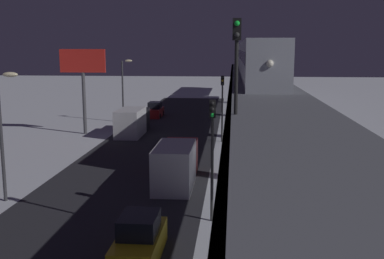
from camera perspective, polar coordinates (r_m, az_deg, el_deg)
The scene contains 14 objects.
ground_plane at distance 31.76m, azimuth -0.66°, elevation -6.42°, with size 240.00×240.00×0.00m, color silver.
avenue_asphalt at distance 32.40m, azimuth -7.85°, elevation -6.18°, with size 11.00×107.08×0.01m, color #28282D.
elevated_railway at distance 30.60m, azimuth 9.01°, elevation 3.07°, with size 5.00×107.08×6.19m.
subway_train at distance 65.43m, azimuth 7.10°, elevation 9.02°, with size 2.94×74.07×3.40m.
rail_signal at distance 19.56m, azimuth 5.52°, elevation 9.79°, with size 0.36×0.41×4.00m.
sedan_red at distance 61.66m, azimuth -4.59°, elevation 2.31°, with size 1.91×4.61×1.97m.
sedan_yellow at distance 20.57m, azimuth -6.50°, elevation -13.48°, with size 1.80×4.37×1.97m.
box_truck at distance 49.09m, azimuth -7.34°, elevation 0.96°, with size 2.40×7.40×2.80m.
delivery_van at distance 31.10m, azimuth -1.94°, elevation -4.21°, with size 2.40×7.40×2.80m.
traffic_light_near at distance 23.66m, azimuth 2.52°, elevation -1.66°, with size 0.32×0.44×6.40m.
traffic_light_mid at distance 44.50m, azimuth 3.76°, elevation 3.80°, with size 0.32×0.44×6.40m.
commercial_billboard at distance 49.78m, azimuth -13.31°, elevation 7.25°, with size 4.80×0.36×8.90m.
street_lamp_near at distance 28.85m, azimuth -22.19°, elevation 0.96°, with size 1.35×0.44×7.65m.
street_lamp_far at distance 57.02m, azimuth -8.34°, elevation 5.69°, with size 1.35×0.44×7.65m.
Camera 1 is at (-3.07, 30.31, 8.96)m, focal length 43.25 mm.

